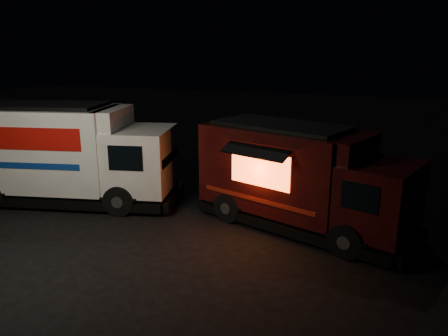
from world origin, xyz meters
TOP-DOWN VIEW (x-y plane):
  - ground at (0.00, 0.00)m, footprint 80.00×80.00m
  - white_truck at (-4.63, 1.02)m, footprint 7.92×4.16m
  - red_truck at (3.42, 1.44)m, footprint 7.01×4.48m

SIDE VIEW (x-z plane):
  - ground at x=0.00m, z-range 0.00..0.00m
  - red_truck at x=3.42m, z-range 0.00..3.06m
  - white_truck at x=-4.63m, z-range 0.00..3.42m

